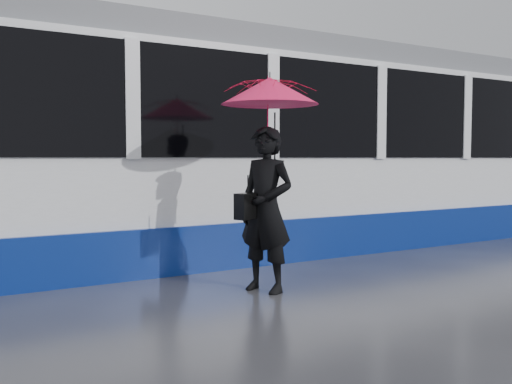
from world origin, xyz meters
TOP-DOWN VIEW (x-y plane):
  - ground at (0.00, 0.00)m, footprint 90.00×90.00m
  - rails at (0.00, 2.50)m, footprint 34.00×1.51m
  - tram at (-0.45, 2.50)m, footprint 26.00×2.56m
  - woman at (0.12, -0.04)m, footprint 0.67×0.79m
  - umbrella at (0.17, -0.04)m, footprint 1.43×1.43m
  - handbag at (-0.10, -0.02)m, footprint 0.36×0.26m

SIDE VIEW (x-z plane):
  - ground at x=0.00m, z-range 0.00..0.00m
  - rails at x=0.00m, z-range 0.00..0.02m
  - woman at x=0.12m, z-range 0.00..1.85m
  - handbag at x=-0.10m, z-range 0.73..1.20m
  - tram at x=-0.45m, z-range -0.04..3.31m
  - umbrella at x=0.17m, z-range 1.40..2.65m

